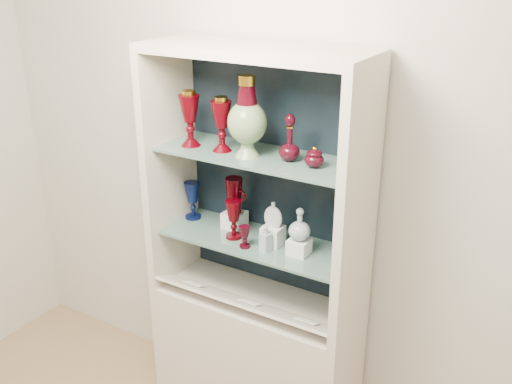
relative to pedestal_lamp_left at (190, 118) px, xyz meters
The scene contains 30 objects.
wall_back 0.46m from the pedestal_lamp_left, 35.95° to the left, with size 3.50×0.02×2.80m, color beige.
cabinet_base 1.27m from the pedestal_lamp_left, ahead, with size 1.00×0.40×0.75m, color beige.
cabinet_back_panel 0.48m from the pedestal_lamp_left, 32.43° to the left, with size 0.98×0.02×1.15m, color black.
cabinet_side_left 0.31m from the pedestal_lamp_left, behind, with size 0.04×0.40×1.15m, color beige.
cabinet_side_right 0.86m from the pedestal_lamp_left, ahead, with size 0.04×0.40×1.15m, color beige.
cabinet_top_cap 0.47m from the pedestal_lamp_left, ahead, with size 1.00×0.40×0.04m, color beige.
shelf_lower 0.65m from the pedestal_lamp_left, ahead, with size 0.92×0.34×0.01m, color slate.
shelf_upper 0.36m from the pedestal_lamp_left, ahead, with size 0.92×0.34×0.01m, color slate.
label_ledge 0.89m from the pedestal_lamp_left, 14.66° to the right, with size 0.92×0.18×0.01m, color beige.
label_card_0 1.04m from the pedestal_lamp_left, ahead, with size 0.10×0.07×0.00m, color white.
label_card_1 0.89m from the pedestal_lamp_left, 13.38° to the right, with size 0.10×0.07×0.00m, color white.
label_card_2 0.81m from the pedestal_lamp_left, 58.77° to the right, with size 0.10×0.07×0.00m, color white.
pedestal_lamp_left is the anchor object (origin of this frame).
pedestal_lamp_right 0.17m from the pedestal_lamp_left, ahead, with size 0.09×0.09×0.24m, color #4C0007, non-canonical shape.
enamel_urn 0.31m from the pedestal_lamp_left, ahead, with size 0.17×0.17×0.35m, color #084425, non-canonical shape.
ruby_decanter_a 0.49m from the pedestal_lamp_left, ahead, with size 0.09×0.09×0.23m, color #3C0813, non-canonical shape.
ruby_decanter_b 0.79m from the pedestal_lamp_left, 10.45° to the left, with size 0.08×0.08×0.18m, color #3C0813, non-canonical shape.
lidded_bowl 0.62m from the pedestal_lamp_left, ahead, with size 0.08×0.08×0.09m, color #3C0813, non-canonical shape.
cobalt_goblet 0.47m from the pedestal_lamp_left, 129.96° to the left, with size 0.08×0.08×0.19m, color #050F3C, non-canonical shape.
ruby_goblet_tall 0.51m from the pedestal_lamp_left, ahead, with size 0.08×0.08×0.19m, color #4C0007, non-canonical shape.
ruby_goblet_small 0.59m from the pedestal_lamp_left, ahead, with size 0.05×0.05×0.10m, color #3C0813, non-canonical shape.
riser_ruby_pitcher 0.54m from the pedestal_lamp_left, 32.23° to the left, with size 0.10×0.10×0.08m, color silver.
ruby_pitcher 0.43m from the pedestal_lamp_left, 32.23° to the left, with size 0.13×0.08×0.18m, color #4C0007, non-canonical shape.
clear_square_bottle 0.64m from the pedestal_lamp_left, ahead, with size 0.04×0.04×0.13m, color #95A3B0, non-canonical shape.
riser_flat_flask 0.65m from the pedestal_lamp_left, ahead, with size 0.09×0.09×0.09m, color silver.
flat_flask 0.57m from the pedestal_lamp_left, ahead, with size 0.09×0.04×0.12m, color #ACBAC0, non-canonical shape.
riser_clear_round_decanter 0.76m from the pedestal_lamp_left, ahead, with size 0.09×0.09×0.07m, color silver.
clear_round_decanter 0.69m from the pedestal_lamp_left, ahead, with size 0.10×0.10×0.14m, color #95A3B0, non-canonical shape.
riser_cameo_medallion 0.92m from the pedestal_lamp_left, ahead, with size 0.08×0.08×0.10m, color silver.
cameo_medallion 0.87m from the pedestal_lamp_left, ahead, with size 0.10×0.04×0.12m, color black, non-canonical shape.
Camera 1 is at (1.20, -0.50, 2.26)m, focal length 40.00 mm.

